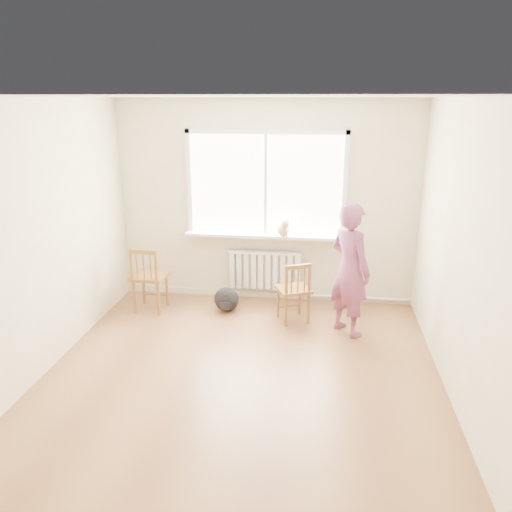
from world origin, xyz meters
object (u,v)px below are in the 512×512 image
(person, at_px, (350,270))
(cat, at_px, (284,228))
(backpack, at_px, (226,299))
(chair_left, at_px, (148,279))
(chair_right, at_px, (295,292))

(person, bearing_deg, cat, 5.10)
(cat, relative_size, backpack, 1.22)
(chair_left, height_order, chair_right, chair_left)
(person, relative_size, cat, 3.97)
(chair_right, height_order, person, person)
(person, relative_size, backpack, 4.86)
(person, bearing_deg, backpack, 32.84)
(chair_left, height_order, cat, cat)
(person, distance_m, cat, 1.17)
(backpack, bearing_deg, person, -15.16)
(person, height_order, backpack, person)
(person, xyz_separation_m, backpack, (-1.55, 0.42, -0.63))
(backpack, bearing_deg, chair_right, -13.12)
(chair_left, xyz_separation_m, chair_right, (1.91, -0.08, -0.05))
(chair_left, relative_size, cat, 2.21)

